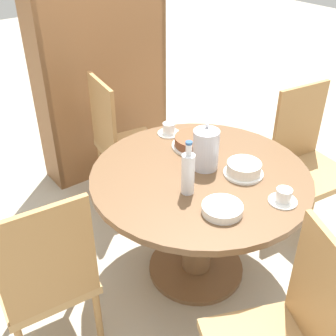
# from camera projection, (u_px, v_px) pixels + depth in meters

# --- Properties ---
(ground_plane) EXTENTS (14.00, 14.00, 0.00)m
(ground_plane) POSITION_uv_depth(u_px,v_px,m) (196.00, 269.00, 2.59)
(ground_plane) COLOR #B2A893
(dining_table) EXTENTS (1.16, 1.16, 0.71)m
(dining_table) POSITION_uv_depth(u_px,v_px,m) (199.00, 201.00, 2.31)
(dining_table) COLOR brown
(dining_table) RESTS_ON ground_plane
(chair_a) EXTENTS (0.48, 0.48, 0.95)m
(chair_a) POSITION_uv_depth(u_px,v_px,m) (122.00, 141.00, 2.94)
(chair_a) COLOR #A87A47
(chair_a) RESTS_ON ground_plane
(chair_b) EXTENTS (0.46, 0.46, 0.95)m
(chair_b) POSITION_uv_depth(u_px,v_px,m) (46.00, 277.00, 1.89)
(chair_b) COLOR #A87A47
(chair_b) RESTS_ON ground_plane
(chair_d) EXTENTS (0.48, 0.48, 0.95)m
(chair_d) POSITION_uv_depth(u_px,v_px,m) (307.00, 159.00, 2.74)
(chair_d) COLOR #A87A47
(chair_d) RESTS_ON ground_plane
(bookshelf) EXTENTS (1.02, 0.28, 1.64)m
(bookshelf) POSITION_uv_depth(u_px,v_px,m) (102.00, 72.00, 3.18)
(bookshelf) COLOR brown
(bookshelf) RESTS_ON ground_plane
(coffee_pot) EXTENTS (0.14, 0.14, 0.26)m
(coffee_pot) POSITION_uv_depth(u_px,v_px,m) (206.00, 148.00, 2.19)
(coffee_pot) COLOR silver
(coffee_pot) RESTS_ON dining_table
(water_bottle) EXTENTS (0.06, 0.06, 0.28)m
(water_bottle) POSITION_uv_depth(u_px,v_px,m) (188.00, 172.00, 2.00)
(water_bottle) COLOR silver
(water_bottle) RESTS_ON dining_table
(cake_main) EXTENTS (0.27, 0.27, 0.07)m
(cake_main) POSITION_uv_depth(u_px,v_px,m) (195.00, 142.00, 2.43)
(cake_main) COLOR white
(cake_main) RESTS_ON dining_table
(cake_second) EXTENTS (0.21, 0.21, 0.07)m
(cake_second) POSITION_uv_depth(u_px,v_px,m) (244.00, 169.00, 2.18)
(cake_second) COLOR white
(cake_second) RESTS_ON dining_table
(cup_a) EXTENTS (0.14, 0.14, 0.07)m
(cup_a) POSITION_uv_depth(u_px,v_px,m) (283.00, 197.00, 1.98)
(cup_a) COLOR white
(cup_a) RESTS_ON dining_table
(cup_b) EXTENTS (0.14, 0.14, 0.07)m
(cup_b) POSITION_uv_depth(u_px,v_px,m) (169.00, 130.00, 2.56)
(cup_b) COLOR white
(cup_b) RESTS_ON dining_table
(plate_stack) EXTENTS (0.19, 0.19, 0.04)m
(plate_stack) POSITION_uv_depth(u_px,v_px,m) (222.00, 209.00, 1.92)
(plate_stack) COLOR white
(plate_stack) RESTS_ON dining_table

